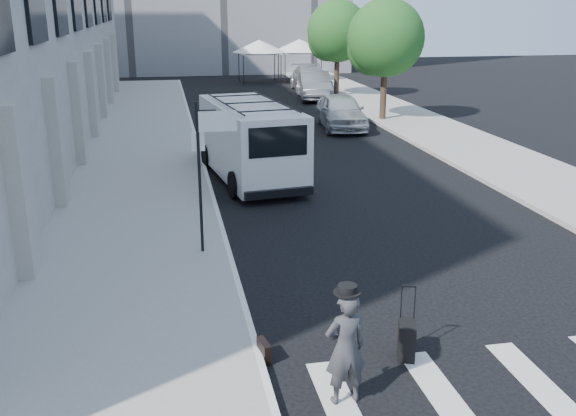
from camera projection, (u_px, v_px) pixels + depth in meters
name	position (u px, v px, depth m)	size (l,w,h in m)	color
ground	(347.00, 307.00, 12.57)	(120.00, 120.00, 0.00)	black
sidewalk_left	(143.00, 145.00, 26.75)	(4.50, 48.00, 0.15)	gray
sidewalk_right	(408.00, 119.00, 32.90)	(4.00, 56.00, 0.15)	gray
sign_pole	(209.00, 146.00, 14.34)	(1.03, 0.07, 3.50)	black
tree_near	(383.00, 41.00, 31.59)	(3.80, 3.83, 6.03)	black
tree_far	(335.00, 34.00, 40.02)	(3.80, 3.83, 6.03)	black
tent_left	(259.00, 46.00, 48.04)	(4.00, 4.00, 3.20)	black
tent_right	(300.00, 46.00, 49.09)	(4.00, 4.00, 3.20)	black
businessman	(346.00, 348.00, 9.33)	(0.65, 0.42, 1.77)	#353537
briefcase	(264.00, 351.00, 10.66)	(0.12, 0.44, 0.34)	black
suitcase	(407.00, 340.00, 10.68)	(0.40, 0.51, 1.23)	black
cargo_van	(249.00, 140.00, 21.64)	(3.08, 7.00, 2.53)	silver
parked_car_a	(341.00, 111.00, 30.57)	(1.96, 4.86, 1.66)	#A7ABAF
parked_car_b	(314.00, 86.00, 40.19)	(1.79, 5.15, 1.70)	#575B5F
parked_car_c	(310.00, 79.00, 43.73)	(2.40, 5.91, 1.71)	#94979B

